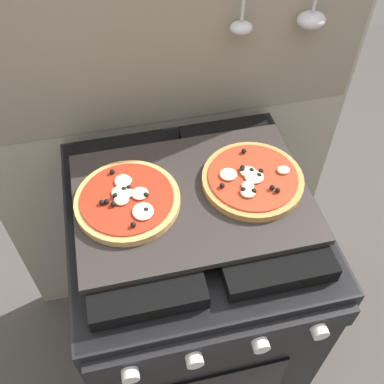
{
  "coord_description": "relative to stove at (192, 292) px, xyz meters",
  "views": [
    {
      "loc": [
        -0.15,
        -0.65,
        1.71
      ],
      "look_at": [
        0.0,
        0.0,
        0.93
      ],
      "focal_mm": 42.24,
      "sensor_mm": 36.0,
      "label": 1
    }
  ],
  "objects": [
    {
      "name": "ground_plane",
      "position": [
        0.0,
        0.0,
        -0.45
      ],
      "size": [
        4.0,
        4.0,
        0.0
      ],
      "primitive_type": "plane",
      "color": "#4C4742"
    },
    {
      "name": "kitchen_backsplash",
      "position": [
        0.0,
        0.34,
        0.34
      ],
      "size": [
        1.1,
        0.09,
        1.55
      ],
      "color": "#B2A893",
      "rests_on": "ground_plane"
    },
    {
      "name": "pizza_left",
      "position": [
        -0.15,
        0.01,
        0.48
      ],
      "size": [
        0.24,
        0.24,
        0.03
      ],
      "color": "tan",
      "rests_on": "baking_tray"
    },
    {
      "name": "baking_tray",
      "position": [
        0.0,
        0.0,
        0.46
      ],
      "size": [
        0.54,
        0.38,
        0.02
      ],
      "primitive_type": "cube",
      "color": "#2D2826",
      "rests_on": "stove"
    },
    {
      "name": "pizza_right",
      "position": [
        0.15,
        0.01,
        0.48
      ],
      "size": [
        0.24,
        0.24,
        0.03
      ],
      "color": "#C18947",
      "rests_on": "baking_tray"
    },
    {
      "name": "stove",
      "position": [
        0.0,
        0.0,
        0.0
      ],
      "size": [
        0.6,
        0.64,
        0.9
      ],
      "color": "black",
      "rests_on": "ground_plane"
    }
  ]
}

